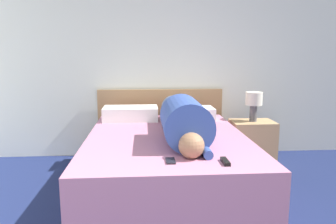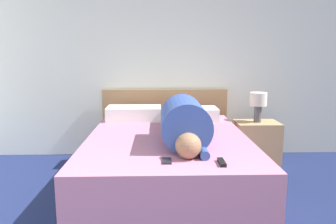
{
  "view_description": "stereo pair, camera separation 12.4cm",
  "coord_description": "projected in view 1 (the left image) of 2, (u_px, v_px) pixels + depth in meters",
  "views": [
    {
      "loc": [
        -0.24,
        -0.5,
        1.3
      ],
      "look_at": [
        -0.04,
        2.3,
        0.8
      ],
      "focal_mm": 35.0,
      "sensor_mm": 36.0,
      "label": 1
    },
    {
      "loc": [
        -0.12,
        -0.51,
        1.3
      ],
      "look_at": [
        -0.04,
        2.3,
        0.8
      ],
      "focal_mm": 35.0,
      "sensor_mm": 36.0,
      "label": 2
    }
  ],
  "objects": [
    {
      "name": "pillow_near_headboard",
      "position": [
        131.0,
        114.0,
        3.75
      ],
      "size": [
        0.62,
        0.34,
        0.15
      ],
      "color": "white",
      "rests_on": "bed"
    },
    {
      "name": "pillow_second",
      "position": [
        188.0,
        113.0,
        3.8
      ],
      "size": [
        0.59,
        0.34,
        0.14
      ],
      "color": "white",
      "rests_on": "bed"
    },
    {
      "name": "wall_back",
      "position": [
        163.0,
        54.0,
        4.13
      ],
      "size": [
        6.27,
        0.06,
        2.6
      ],
      "color": "silver",
      "rests_on": "ground_plane"
    },
    {
      "name": "bed",
      "position": [
        167.0,
        164.0,
        3.09
      ],
      "size": [
        1.46,
        2.04,
        0.55
      ],
      "color": "#B2708E",
      "rests_on": "ground_plane"
    },
    {
      "name": "table_lamp",
      "position": [
        254.0,
        101.0,
        3.75
      ],
      "size": [
        0.19,
        0.19,
        0.34
      ],
      "color": "#4C4C51",
      "rests_on": "nightstand"
    },
    {
      "name": "headboard",
      "position": [
        160.0,
        122.0,
        4.21
      ],
      "size": [
        1.58,
        0.04,
        0.86
      ],
      "color": "#A37A51",
      "rests_on": "ground_plane"
    },
    {
      "name": "person_lying",
      "position": [
        182.0,
        119.0,
        2.96
      ],
      "size": [
        0.39,
        1.58,
        0.39
      ],
      "color": "#936B4C",
      "rests_on": "bed"
    },
    {
      "name": "nightstand",
      "position": [
        252.0,
        143.0,
        3.84
      ],
      "size": [
        0.49,
        0.36,
        0.53
      ],
      "color": "tan",
      "rests_on": "ground_plane"
    },
    {
      "name": "tv_remote",
      "position": [
        225.0,
        161.0,
        2.27
      ],
      "size": [
        0.04,
        0.15,
        0.02
      ],
      "color": "black",
      "rests_on": "bed"
    },
    {
      "name": "cell_phone",
      "position": [
        171.0,
        161.0,
        2.31
      ],
      "size": [
        0.06,
        0.13,
        0.01
      ],
      "color": "black",
      "rests_on": "bed"
    }
  ]
}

